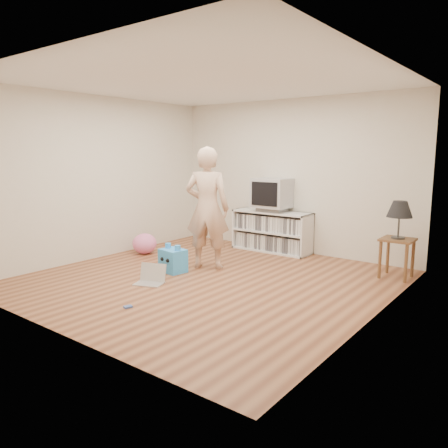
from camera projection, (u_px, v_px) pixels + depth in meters
ground at (209, 280)px, 5.94m from camera, size 4.50×4.50×0.00m
walls at (208, 184)px, 5.73m from camera, size 4.52×4.52×2.60m
ceiling at (207, 81)px, 5.51m from camera, size 4.50×4.50×0.01m
media_unit at (272, 231)px, 7.62m from camera, size 1.40×0.45×0.70m
dvd_deck at (272, 209)px, 7.54m from camera, size 0.45×0.35×0.07m
crt_tv at (272, 193)px, 7.49m from camera, size 0.60×0.53×0.50m
side_table at (397, 248)px, 5.97m from camera, size 0.42×0.42×0.55m
table_lamp at (400, 210)px, 5.88m from camera, size 0.34×0.34×0.52m
person at (207, 208)px, 6.40m from camera, size 0.77×0.66×1.80m
laptop at (151, 278)px, 5.77m from camera, size 0.44×0.40×0.25m
playing_cards at (128, 307)px, 4.87m from camera, size 0.09×0.10×0.02m
plush_blue at (173, 260)px, 6.29m from camera, size 0.39×0.34×0.41m
plush_pink at (145, 244)px, 7.43m from camera, size 0.54×0.54×0.35m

